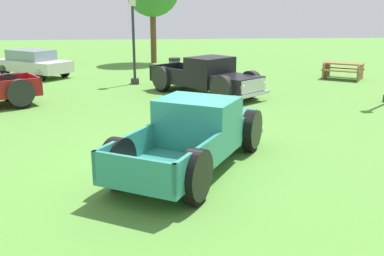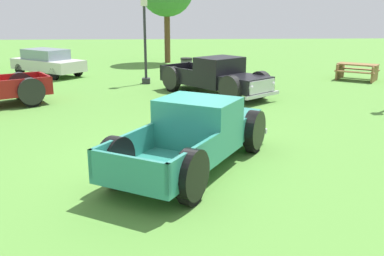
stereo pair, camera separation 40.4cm
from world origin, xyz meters
TOP-DOWN VIEW (x-y plane):
  - ground_plane at (0.00, 0.00)m, footprint 80.00×80.00m
  - pickup_truck_foreground at (0.47, -0.20)m, footprint 3.89×5.04m
  - pickup_truck_behind_right at (1.80, 7.44)m, footprint 4.46×4.93m
  - sedan_distant_a at (-6.40, 13.17)m, footprint 4.18×3.75m
  - lamp_post_near at (-1.26, 10.50)m, footprint 0.36×0.36m
  - picnic_table at (8.80, 11.02)m, footprint 2.32×2.25m
  - trash_can at (0.66, 12.38)m, footprint 0.59×0.59m

SIDE VIEW (x-z plane):
  - ground_plane at x=0.00m, z-range 0.00..0.00m
  - trash_can at x=0.66m, z-range 0.00..0.95m
  - picnic_table at x=8.80m, z-range 0.10..0.88m
  - sedan_distant_a at x=-6.40m, z-range 0.03..1.37m
  - pickup_truck_foreground at x=0.47m, z-range -0.03..1.44m
  - pickup_truck_behind_right at x=1.80m, z-range -0.03..1.48m
  - lamp_post_near at x=-1.26m, z-range 0.09..3.95m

